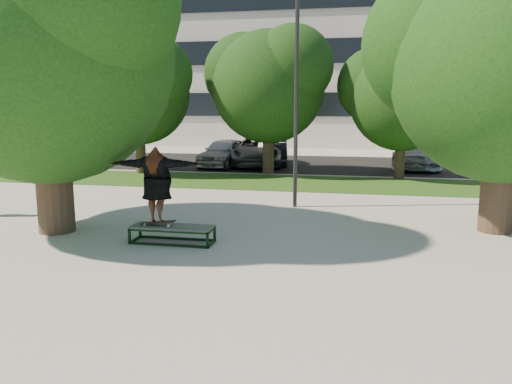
% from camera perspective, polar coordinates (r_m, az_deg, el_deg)
% --- Properties ---
extents(ground, '(120.00, 120.00, 0.00)m').
position_cam_1_polar(ground, '(10.21, -4.51, -7.01)').
color(ground, '#A9A69C').
rests_on(ground, ground).
extents(grass_strip, '(30.00, 4.00, 0.02)m').
position_cam_1_polar(grass_strip, '(19.20, 6.03, 1.00)').
color(grass_strip, '#203E11').
rests_on(grass_strip, ground).
extents(asphalt_strip, '(40.00, 8.00, 0.01)m').
position_cam_1_polar(asphalt_strip, '(25.71, 5.11, 3.26)').
color(asphalt_strip, black).
rests_on(asphalt_strip, ground).
extents(tree_left, '(6.96, 5.95, 7.12)m').
position_cam_1_polar(tree_left, '(12.67, -23.17, 15.74)').
color(tree_left, '#38281E').
rests_on(tree_left, ground).
extents(tree_right, '(6.24, 5.33, 6.51)m').
position_cam_1_polar(tree_right, '(12.95, 26.47, 13.90)').
color(tree_right, '#38281E').
rests_on(tree_right, ground).
extents(bg_tree_left, '(5.28, 4.51, 5.77)m').
position_cam_1_polar(bg_tree_left, '(22.47, -13.42, 11.61)').
color(bg_tree_left, '#38281E').
rests_on(bg_tree_left, ground).
extents(bg_tree_mid, '(5.76, 4.92, 6.24)m').
position_cam_1_polar(bg_tree_mid, '(21.82, 1.28, 12.67)').
color(bg_tree_mid, '#38281E').
rests_on(bg_tree_mid, ground).
extents(bg_tree_right, '(5.04, 4.31, 5.43)m').
position_cam_1_polar(bg_tree_right, '(21.05, 16.25, 10.96)').
color(bg_tree_right, '#38281E').
rests_on(bg_tree_right, ground).
extents(lamppost, '(0.25, 0.15, 6.11)m').
position_cam_1_polar(lamppost, '(14.49, 4.62, 10.61)').
color(lamppost, '#2D2D30').
rests_on(lamppost, ground).
extents(office_building, '(30.00, 14.12, 16.00)m').
position_cam_1_polar(office_building, '(41.94, 4.87, 16.78)').
color(office_building, beige).
rests_on(office_building, ground).
extents(grind_box, '(1.80, 0.60, 0.38)m').
position_cam_1_polar(grind_box, '(11.04, -9.53, -4.80)').
color(grind_box, black).
rests_on(grind_box, ground).
extents(skater_rig, '(2.05, 0.65, 1.72)m').
position_cam_1_polar(skater_rig, '(10.93, -11.28, 0.81)').
color(skater_rig, white).
rests_on(skater_rig, grind_box).
extents(car_silver_a, '(2.16, 4.23, 1.38)m').
position_cam_1_polar(car_silver_a, '(24.40, -3.64, 4.54)').
color(car_silver_a, '#A2A2A6').
rests_on(car_silver_a, asphalt_strip).
extents(car_dark, '(2.01, 4.18, 1.32)m').
position_cam_1_polar(car_dark, '(25.00, 1.91, 4.62)').
color(car_dark, black).
rests_on(car_dark, asphalt_strip).
extents(car_grey, '(3.01, 5.38, 1.42)m').
position_cam_1_polar(car_grey, '(24.75, 0.22, 4.69)').
color(car_grey, '#595A5F').
rests_on(car_grey, asphalt_strip).
extents(car_silver_b, '(2.91, 5.70, 1.58)m').
position_cam_1_polar(car_silver_b, '(25.30, 18.04, 4.50)').
color(car_silver_b, '#AEAFB3').
rests_on(car_silver_b, asphalt_strip).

